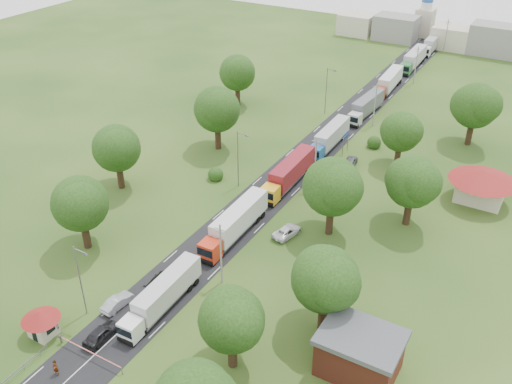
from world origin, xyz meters
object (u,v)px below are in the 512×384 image
Objects in this scene: guard_booth at (41,320)px; pedestrian_near at (56,368)px; info_sign at (346,138)px; boom_barrier at (81,348)px; car_lane_mid at (117,302)px; car_lane_front at (101,333)px; truck_0 at (163,295)px.

guard_booth is 2.24× the size of pedestrian_near.
pedestrian_near is (-6.71, -63.50, -2.02)m from info_sign.
boom_barrier is 2.08× the size of car_lane_mid.
car_lane_front is at bearing 82.74° from boom_barrier.
pedestrian_near is at bearing 85.14° from car_lane_front.
pedestrian_near is (-3.48, -13.97, -1.04)m from truck_0.
guard_booth is 0.99× the size of car_lane_mid.
guard_booth is at bearing -131.19° from truck_0.
guard_booth is 6.94m from car_lane_front.
boom_barrier is at bearing 82.80° from pedestrian_near.
guard_booth reaches higher than car_lane_front.
guard_booth is (-5.84, -0.00, 1.27)m from boom_barrier.
truck_0 is at bearing 48.81° from guard_booth.
pedestrian_near is at bearing -31.61° from guard_booth.
pedestrian_near is (-0.51, -6.31, 0.17)m from car_lane_front.
boom_barrier is 60.39m from info_sign.
truck_0 is 2.91× the size of car_lane_front.
car_lane_front is (-6.20, -57.19, -2.20)m from info_sign.
info_sign is at bearing 86.27° from truck_0.
info_sign is 2.09× the size of pedestrian_near.
truck_0 is at bearing -147.88° from car_lane_mid.
info_sign is at bearing 78.32° from guard_booth.
car_lane_mid reaches higher than boom_barrier.
car_lane_front is 5.33m from car_lane_mid.
info_sign reaches higher than guard_booth.
car_lane_mid is at bearing 101.97° from boom_barrier.
truck_0 is 3.11× the size of car_lane_mid.
truck_0 reaches higher than guard_booth.
pedestrian_near is at bearing -96.04° from info_sign.
info_sign is (12.40, 60.00, 0.84)m from guard_booth.
car_lane_mid is at bearing -68.16° from car_lane_front.
guard_booth reaches higher than boom_barrier.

